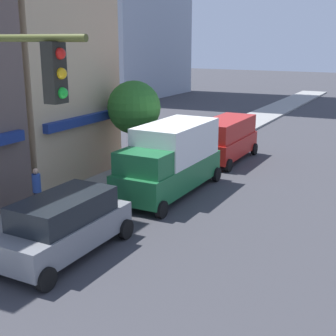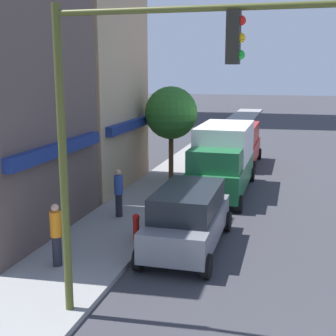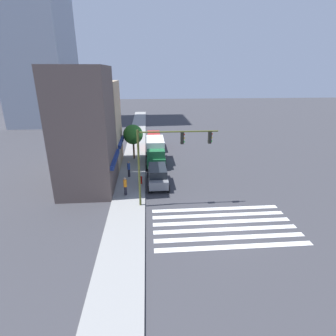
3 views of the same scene
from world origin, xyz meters
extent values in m
plane|color=#38383D|center=(0.00, 0.00, 0.00)|extent=(200.00, 200.00, 0.00)
cube|color=gray|center=(0.00, 7.50, 0.07)|extent=(120.00, 3.00, 0.15)
cube|color=silver|center=(-2.59, 0.00, 0.00)|extent=(0.49, 10.80, 0.01)
cube|color=silver|center=(-1.56, 0.00, 0.00)|extent=(0.49, 10.80, 0.01)
cube|color=silver|center=(-0.52, 0.00, 0.00)|extent=(0.49, 10.80, 0.01)
cube|color=silver|center=(0.52, 0.00, 0.00)|extent=(0.49, 10.80, 0.01)
cube|color=silver|center=(1.56, 0.00, 0.00)|extent=(0.49, 10.80, 0.01)
cube|color=silver|center=(2.59, 0.00, 0.00)|extent=(0.49, 10.80, 0.01)
cube|color=brown|center=(7.91, 11.50, 5.78)|extent=(6.66, 5.00, 11.56)
cube|color=navy|center=(7.91, 8.85, 3.00)|extent=(5.66, 0.30, 0.40)
cube|color=tan|center=(14.67, 11.50, 5.03)|extent=(6.16, 5.00, 10.05)
cube|color=navy|center=(14.67, 8.85, 3.00)|extent=(5.24, 0.30, 0.40)
cylinder|color=#474C1E|center=(3.54, 6.40, 3.38)|extent=(0.18, 0.18, 6.75)
cylinder|color=#474C1E|center=(3.54, 3.18, 6.55)|extent=(0.12, 6.43, 0.12)
cube|color=black|center=(3.54, 2.86, 6.03)|extent=(0.32, 0.24, 0.95)
sphere|color=red|center=(3.54, 2.73, 6.32)|extent=(0.18, 0.18, 0.18)
sphere|color=#EAAD14|center=(3.54, 2.73, 6.02)|extent=(0.18, 0.18, 0.18)
sphere|color=green|center=(3.54, 2.73, 5.72)|extent=(0.18, 0.18, 0.18)
cube|color=black|center=(3.54, 0.61, 6.03)|extent=(0.32, 0.24, 0.95)
sphere|color=red|center=(3.54, 0.48, 6.32)|extent=(0.18, 0.18, 0.18)
sphere|color=#EAAD14|center=(3.54, 0.48, 6.02)|extent=(0.18, 0.18, 0.18)
sphere|color=green|center=(3.54, 0.48, 5.72)|extent=(0.18, 0.18, 0.18)
cube|color=slate|center=(8.17, 4.70, 0.77)|extent=(4.71, 1.93, 0.85)
cube|color=black|center=(8.17, 4.70, 1.56)|extent=(3.30, 1.77, 0.75)
cylinder|color=black|center=(6.22, 5.65, 0.34)|extent=(0.68, 0.22, 0.68)
cylinder|color=black|center=(6.22, 3.75, 0.34)|extent=(0.68, 0.22, 0.68)
cylinder|color=black|center=(10.11, 5.65, 0.34)|extent=(0.68, 0.22, 0.68)
cylinder|color=black|center=(10.11, 3.75, 0.34)|extent=(0.68, 0.22, 0.68)
cube|color=#1E6638|center=(15.05, 4.70, 0.89)|extent=(6.21, 2.22, 1.10)
cube|color=silver|center=(15.67, 4.70, 2.24)|extent=(4.35, 2.21, 1.60)
cube|color=#1E6638|center=(13.07, 4.70, 1.89)|extent=(1.74, 2.10, 0.90)
cylinder|color=black|center=(12.36, 5.80, 0.34)|extent=(0.68, 0.22, 0.68)
cylinder|color=black|center=(12.36, 3.60, 0.34)|extent=(0.68, 0.22, 0.68)
cylinder|color=black|center=(17.74, 5.80, 0.34)|extent=(0.68, 0.22, 0.68)
cylinder|color=black|center=(17.74, 3.60, 0.34)|extent=(0.68, 0.22, 0.68)
cube|color=#B21E19|center=(21.67, 4.70, 0.84)|extent=(5.01, 2.02, 1.00)
cube|color=#B21E19|center=(21.67, 4.70, 1.84)|extent=(4.76, 1.85, 1.00)
cylinder|color=black|center=(19.57, 5.70, 0.34)|extent=(0.68, 0.22, 0.68)
cylinder|color=black|center=(19.57, 3.70, 0.34)|extent=(0.68, 0.22, 0.68)
cylinder|color=black|center=(23.76, 5.70, 0.34)|extent=(0.68, 0.22, 0.68)
cylinder|color=black|center=(23.76, 3.70, 0.34)|extent=(0.68, 0.22, 0.68)
cylinder|color=#23232D|center=(10.23, 7.78, 0.57)|extent=(0.26, 0.26, 0.85)
cylinder|color=#2D4C9E|center=(10.23, 7.78, 1.35)|extent=(0.32, 0.32, 0.70)
sphere|color=tan|center=(10.23, 7.78, 1.81)|extent=(0.22, 0.22, 0.22)
cylinder|color=#23232D|center=(5.63, 7.82, 0.57)|extent=(0.26, 0.26, 0.85)
cylinder|color=orange|center=(5.63, 7.82, 1.35)|extent=(0.32, 0.32, 0.70)
sphere|color=tan|center=(5.63, 7.82, 1.81)|extent=(0.22, 0.22, 0.22)
cylinder|color=red|center=(8.17, 6.40, 0.47)|extent=(0.20, 0.20, 0.65)
sphere|color=red|center=(8.17, 6.40, 0.87)|extent=(0.24, 0.24, 0.24)
cylinder|color=brown|center=(16.70, 7.50, 1.33)|extent=(0.24, 0.24, 2.36)
sphere|color=#286623|center=(16.70, 7.50, 3.41)|extent=(2.55, 2.55, 2.55)
camera|label=1|loc=(-2.17, -4.46, 6.53)|focal=50.00mm
camera|label=2|loc=(-5.25, 1.71, 5.46)|focal=50.00mm
camera|label=3|loc=(-16.83, 5.61, 11.02)|focal=28.00mm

